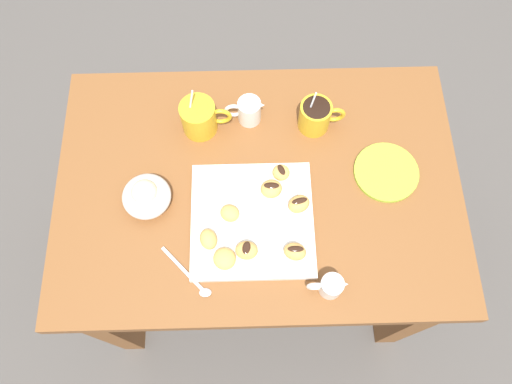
% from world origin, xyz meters
% --- Properties ---
extents(ground_plane, '(8.00, 8.00, 0.00)m').
position_xyz_m(ground_plane, '(0.00, 0.00, 0.00)').
color(ground_plane, '#514C47').
extents(dining_table, '(1.02, 0.69, 0.71)m').
position_xyz_m(dining_table, '(0.00, 0.00, 0.57)').
color(dining_table, brown).
rests_on(dining_table, ground_plane).
extents(pastry_plate_square, '(0.29, 0.29, 0.02)m').
position_xyz_m(pastry_plate_square, '(-0.02, -0.10, 0.72)').
color(pastry_plate_square, silver).
rests_on(pastry_plate_square, dining_table).
extents(coffee_mug_mustard_left, '(0.13, 0.09, 0.14)m').
position_xyz_m(coffee_mug_mustard_left, '(-0.15, 0.17, 0.76)').
color(coffee_mug_mustard_left, gold).
rests_on(coffee_mug_mustard_left, dining_table).
extents(coffee_mug_mustard_right, '(0.12, 0.08, 0.13)m').
position_xyz_m(coffee_mug_mustard_right, '(0.15, 0.17, 0.76)').
color(coffee_mug_mustard_right, gold).
rests_on(coffee_mug_mustard_right, dining_table).
extents(cream_pitcher_white, '(0.10, 0.06, 0.07)m').
position_xyz_m(cream_pitcher_white, '(-0.02, 0.19, 0.75)').
color(cream_pitcher_white, silver).
rests_on(cream_pitcher_white, dining_table).
extents(ice_cream_bowl, '(0.12, 0.12, 0.09)m').
position_xyz_m(ice_cream_bowl, '(-0.27, -0.04, 0.75)').
color(ice_cream_bowl, silver).
rests_on(ice_cream_bowl, dining_table).
extents(chocolate_sauce_pitcher, '(0.09, 0.05, 0.06)m').
position_xyz_m(chocolate_sauce_pitcher, '(0.15, -0.27, 0.74)').
color(chocolate_sauce_pitcher, silver).
rests_on(chocolate_sauce_pitcher, dining_table).
extents(saucer_lime_left, '(0.16, 0.16, 0.01)m').
position_xyz_m(saucer_lime_left, '(0.32, 0.02, 0.72)').
color(saucer_lime_left, '#9EC633').
rests_on(saucer_lime_left, dining_table).
extents(loose_spoon_near_saucer, '(0.12, 0.12, 0.01)m').
position_xyz_m(loose_spoon_near_saucer, '(-0.16, -0.23, 0.71)').
color(loose_spoon_near_saucer, silver).
rests_on(loose_spoon_near_saucer, dining_table).
extents(beignet_0, '(0.07, 0.06, 0.04)m').
position_xyz_m(beignet_0, '(0.09, -0.07, 0.75)').
color(beignet_0, '#DBA351').
rests_on(beignet_0, pastry_plate_square).
extents(chocolate_drizzle_0, '(0.04, 0.02, 0.00)m').
position_xyz_m(chocolate_drizzle_0, '(0.09, -0.07, 0.77)').
color(chocolate_drizzle_0, black).
rests_on(chocolate_drizzle_0, beignet_0).
extents(beignet_1, '(0.06, 0.05, 0.04)m').
position_xyz_m(beignet_1, '(0.03, -0.03, 0.75)').
color(beignet_1, '#DBA351').
rests_on(beignet_1, pastry_plate_square).
extents(chocolate_drizzle_1, '(0.04, 0.02, 0.00)m').
position_xyz_m(chocolate_drizzle_1, '(0.03, -0.03, 0.77)').
color(chocolate_drizzle_1, black).
rests_on(chocolate_drizzle_1, beignet_1).
extents(beignet_2, '(0.06, 0.06, 0.03)m').
position_xyz_m(beignet_2, '(-0.07, -0.09, 0.74)').
color(beignet_2, '#DBA351').
rests_on(beignet_2, pastry_plate_square).
extents(beignet_3, '(0.06, 0.05, 0.04)m').
position_xyz_m(beignet_3, '(0.08, -0.19, 0.75)').
color(beignet_3, '#DBA351').
rests_on(beignet_3, pastry_plate_square).
extents(chocolate_drizzle_3, '(0.04, 0.02, 0.00)m').
position_xyz_m(chocolate_drizzle_3, '(0.08, -0.19, 0.77)').
color(chocolate_drizzle_3, black).
rests_on(chocolate_drizzle_3, beignet_3).
extents(beignet_4, '(0.06, 0.05, 0.04)m').
position_xyz_m(beignet_4, '(-0.03, -0.18, 0.75)').
color(beignet_4, '#DBA351').
rests_on(beignet_4, pastry_plate_square).
extents(chocolate_drizzle_4, '(0.02, 0.03, 0.00)m').
position_xyz_m(chocolate_drizzle_4, '(-0.03, -0.18, 0.77)').
color(chocolate_drizzle_4, black).
rests_on(chocolate_drizzle_4, beignet_4).
extents(beignet_5, '(0.05, 0.05, 0.03)m').
position_xyz_m(beignet_5, '(0.06, 0.02, 0.74)').
color(beignet_5, '#DBA351').
rests_on(beignet_5, pastry_plate_square).
extents(chocolate_drizzle_5, '(0.03, 0.03, 0.00)m').
position_xyz_m(chocolate_drizzle_5, '(0.06, 0.02, 0.76)').
color(chocolate_drizzle_5, black).
rests_on(chocolate_drizzle_5, beignet_5).
extents(beignet_6, '(0.07, 0.07, 0.03)m').
position_xyz_m(beignet_6, '(-0.08, -0.20, 0.74)').
color(beignet_6, '#DBA351').
rests_on(beignet_6, pastry_plate_square).
extents(beignet_7, '(0.05, 0.06, 0.03)m').
position_xyz_m(beignet_7, '(-0.12, -0.15, 0.74)').
color(beignet_7, '#DBA351').
rests_on(beignet_7, pastry_plate_square).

